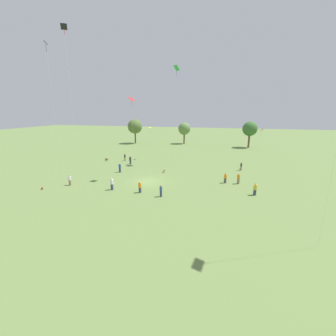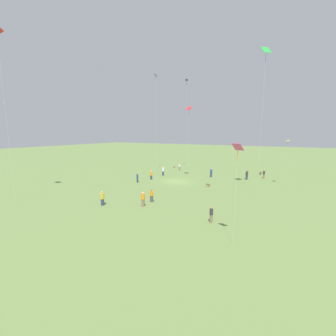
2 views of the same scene
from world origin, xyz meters
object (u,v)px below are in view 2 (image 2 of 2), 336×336
person_9 (211,173)px  dog_1 (208,184)px  kite_6 (187,90)px  dog_0 (261,173)px  kite_2 (288,143)px  kite_3 (266,56)px  person_1 (143,199)px  person_2 (163,171)px  kite_0 (238,151)px  person_5 (180,167)px  person_8 (264,174)px  person_6 (151,175)px  person_7 (102,198)px  kite_4 (156,86)px  person_4 (152,196)px  picnic_bag_0 (174,167)px  person_10 (247,175)px  person_0 (137,178)px  person_3 (211,215)px  kite_5 (189,111)px

person_9 → dog_1: 8.29m
kite_6 → dog_0: (-1.48, 16.46, -17.71)m
kite_2 → kite_3: bearing=-3.4°
person_1 → kite_3: 24.51m
person_2 → kite_0: bearing=-171.2°
person_5 → person_2: bearing=-102.0°
person_2 → person_8: 19.52m
person_9 → person_6: bearing=-160.8°
person_7 → kite_4: 29.44m
person_4 → person_5: bearing=-178.9°
kite_4 → picnic_bag_0: (-7.15, 0.80, -18.23)m
person_8 → dog_1: person_8 is taller
kite_0 → person_5: bearing=10.9°
kite_4 → kite_3: bearing=-99.5°
person_7 → person_10: person_7 is taller
person_4 → kite_6: 31.25m
person_0 → person_1: 13.24m
person_2 → person_3: bearing=-171.1°
person_8 → picnic_bag_0: person_8 is taller
person_3 → person_4: person_3 is taller
person_4 → kite_2: size_ratio=0.21×
kite_2 → dog_1: size_ratio=9.89×
kite_4 → kite_5: bearing=-101.6°
person_4 → person_6: (-11.56, -7.54, 0.04)m
kite_5 → person_6: bearing=-96.0°
kite_0 → picnic_bag_0: (-32.22, -21.62, -7.16)m
person_0 → person_10: bearing=84.6°
person_10 → dog_0: person_10 is taller
person_0 → kite_4: 20.64m
person_8 → kite_4: (3.78, -21.71, 17.56)m
person_6 → person_8: 21.44m
person_10 → kite_4: bearing=-16.6°
person_5 → kite_4: kite_4 is taller
person_9 → kite_5: (4.23, -3.11, 11.59)m
person_5 → person_9: (4.05, 8.88, 0.04)m
person_4 → kite_6: (-25.15, -6.62, 17.31)m
kite_3 → picnic_bag_0: kite_3 is taller
person_5 → person_8: 18.18m
person_2 → person_10: (-4.06, 15.66, -0.04)m
person_1 → person_6: person_1 is taller
kite_3 → dog_1: size_ratio=26.28×
person_10 → person_5: bearing=-32.1°
person_5 → kite_3: kite_3 is taller
person_6 → person_7: size_ratio=0.96×
person_1 → kite_5: kite_5 is taller
kite_3 → kite_6: kite_6 is taller
kite_6 → kite_3: bearing=-29.9°
person_3 → kite_6: size_ratio=0.08×
kite_6 → dog_1: 24.79m
dog_0 → dog_1: 16.67m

